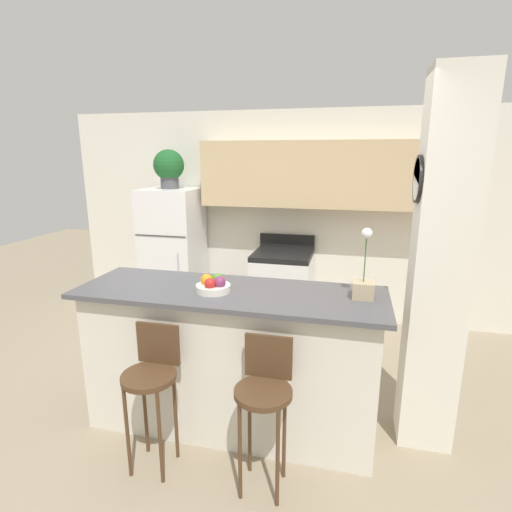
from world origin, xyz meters
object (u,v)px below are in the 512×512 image
stove_range (282,289)px  trash_bin (210,310)px  bar_stool_left (152,377)px  fruit_bowl (213,285)px  refrigerator (173,254)px  bar_stool_right (264,393)px  potted_plant_on_fridge (169,167)px  orchid_vase (363,282)px

stove_range → trash_bin: (-0.84, -0.23, -0.27)m
bar_stool_left → stove_range: bearing=80.4°
stove_range → trash_bin: stove_range is taller
bar_stool_left → trash_bin: (-0.43, 2.22, -0.45)m
fruit_bowl → trash_bin: bearing=111.5°
refrigerator → trash_bin: bearing=-21.9°
bar_stool_right → fruit_bowl: (-0.47, 0.45, 0.50)m
potted_plant_on_fridge → trash_bin: (0.56, -0.22, -1.70)m
bar_stool_left → orchid_vase: (1.29, 0.57, 0.56)m
stove_range → fruit_bowl: 2.12m
refrigerator → fruit_bowl: (1.25, -1.99, 0.32)m
bar_stool_left → fruit_bowl: size_ratio=3.96×
orchid_vase → potted_plant_on_fridge: bearing=140.5°
orchid_vase → bar_stool_left: bearing=-156.2°
trash_bin → orchid_vase: bearing=-43.9°
fruit_bowl → trash_bin: fruit_bowl is taller
refrigerator → stove_range: 1.44m
bar_stool_right → orchid_vase: (0.55, 0.57, 0.56)m
orchid_vase → trash_bin: 2.58m
refrigerator → stove_range: refrigerator is taller
fruit_bowl → stove_range: bearing=85.8°
refrigerator → bar_stool_right: bearing=-54.8°
trash_bin → bar_stool_right: bearing=-62.3°
stove_range → orchid_vase: (0.87, -1.88, 0.74)m
stove_range → bar_stool_right: size_ratio=1.11×
refrigerator → orchid_vase: size_ratio=3.42×
bar_stool_right → orchid_vase: bearing=46.0°
potted_plant_on_fridge → orchid_vase: potted_plant_on_fridge is taller
fruit_bowl → refrigerator: bearing=122.2°
orchid_vase → stove_range: bearing=114.9°
bar_stool_left → bar_stool_right: same height
potted_plant_on_fridge → orchid_vase: size_ratio=0.97×
refrigerator → orchid_vase: (2.27, -1.87, 0.39)m
refrigerator → fruit_bowl: 2.37m
refrigerator → bar_stool_left: size_ratio=1.69×
refrigerator → bar_stool_left: (0.98, -2.44, -0.17)m
bar_stool_left → orchid_vase: 1.52m
refrigerator → orchid_vase: bearing=-39.5°
potted_plant_on_fridge → trash_bin: 1.80m
potted_plant_on_fridge → fruit_bowl: (1.25, -1.99, -0.75)m
stove_range → potted_plant_on_fridge: 2.00m
potted_plant_on_fridge → trash_bin: bearing=-21.9°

